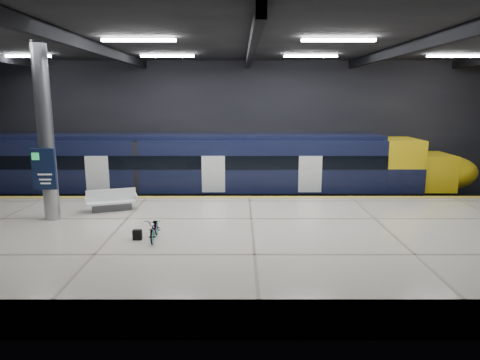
{
  "coord_description": "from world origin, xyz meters",
  "views": [
    {
      "loc": [
        -0.46,
        -17.62,
        5.92
      ],
      "look_at": [
        -0.45,
        1.5,
        2.2
      ],
      "focal_mm": 32.0,
      "sensor_mm": 36.0,
      "label": 1
    }
  ],
  "objects": [
    {
      "name": "bicycle",
      "position": [
        -3.38,
        -3.58,
        1.5
      ],
      "size": [
        0.61,
        1.54,
        0.8
      ],
      "primitive_type": "imported",
      "rotation": [
        0.0,
        0.0,
        0.05
      ],
      "color": "#99999E",
      "rests_on": "platform"
    },
    {
      "name": "bench",
      "position": [
        -6.0,
        0.29,
        1.43
      ],
      "size": [
        2.29,
        1.51,
        0.94
      ],
      "rotation": [
        0.0,
        0.0,
        0.33
      ],
      "color": "#595B60",
      "rests_on": "platform"
    },
    {
      "name": "platform",
      "position": [
        0.0,
        -2.5,
        0.55
      ],
      "size": [
        30.0,
        11.0,
        1.1
      ],
      "primitive_type": "cube",
      "color": "beige",
      "rests_on": "ground"
    },
    {
      "name": "pannier_bag",
      "position": [
        -3.98,
        -3.58,
        1.28
      ],
      "size": [
        0.31,
        0.19,
        0.35
      ],
      "primitive_type": "cube",
      "rotation": [
        0.0,
        0.0,
        -0.04
      ],
      "color": "black",
      "rests_on": "platform"
    },
    {
      "name": "info_column",
      "position": [
        -8.0,
        -1.03,
        4.46
      ],
      "size": [
        0.9,
        0.78,
        6.9
      ],
      "color": "#9EA0A5",
      "rests_on": "platform"
    },
    {
      "name": "rails",
      "position": [
        0.0,
        5.5,
        0.08
      ],
      "size": [
        30.0,
        1.52,
        0.16
      ],
      "color": "gray",
      "rests_on": "ground"
    },
    {
      "name": "train",
      "position": [
        -3.03,
        5.5,
        2.06
      ],
      "size": [
        29.4,
        2.84,
        3.79
      ],
      "color": "black",
      "rests_on": "ground"
    },
    {
      "name": "room_shell",
      "position": [
        -0.0,
        0.0,
        5.72
      ],
      "size": [
        30.1,
        16.1,
        8.05
      ],
      "color": "black",
      "rests_on": "ground"
    },
    {
      "name": "ground",
      "position": [
        0.0,
        0.0,
        0.0
      ],
      "size": [
        30.0,
        30.0,
        0.0
      ],
      "primitive_type": "plane",
      "color": "black",
      "rests_on": "ground"
    },
    {
      "name": "safety_strip",
      "position": [
        0.0,
        2.75,
        1.11
      ],
      "size": [
        30.0,
        0.4,
        0.01
      ],
      "primitive_type": "cube",
      "color": "gold",
      "rests_on": "platform"
    }
  ]
}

